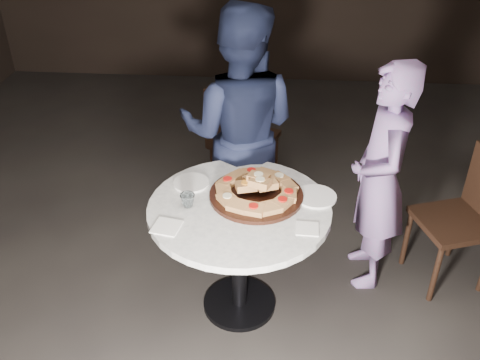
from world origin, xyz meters
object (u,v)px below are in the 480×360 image
object	(u,v)px
serving_board	(256,195)
diner_teal	(379,179)
water_glass	(188,200)
diner_navy	(239,131)
table	(239,226)
chair_right	(469,211)
chair_far	(240,136)
focaccia_pile	(257,188)

from	to	relation	value
serving_board	diner_teal	bearing A→B (deg)	20.43
water_glass	diner_teal	world-z (taller)	diner_teal
diner_navy	table	bearing A→B (deg)	99.38
serving_board	chair_right	world-z (taller)	chair_right
chair_right	diner_navy	size ratio (longest dim) A/B	0.53
table	diner_navy	bearing A→B (deg)	94.45
water_glass	chair_right	bearing A→B (deg)	13.99
serving_board	diner_navy	distance (m)	0.62
diner_navy	water_glass	bearing A→B (deg)	78.33
chair_far	chair_right	xyz separation A→B (m)	(1.42, -0.76, -0.04)
diner_navy	diner_teal	size ratio (longest dim) A/B	1.14
table	water_glass	bearing A→B (deg)	-175.52
diner_teal	focaccia_pile	bearing A→B (deg)	-72.76
table	chair_right	distance (m)	1.39
table	diner_navy	distance (m)	0.73
diner_teal	chair_right	bearing A→B (deg)	89.82
focaccia_pile	diner_navy	size ratio (longest dim) A/B	0.28
water_glass	diner_navy	distance (m)	0.75
focaccia_pile	table	bearing A→B (deg)	-132.23
diner_teal	serving_board	bearing A→B (deg)	-72.64
focaccia_pile	chair_far	world-z (taller)	chair_far
table	serving_board	size ratio (longest dim) A/B	2.18
focaccia_pile	water_glass	size ratio (longest dim) A/B	5.74
water_glass	diner_navy	world-z (taller)	diner_navy
chair_right	table	bearing A→B (deg)	-92.58
table	diner_teal	distance (m)	0.86
chair_far	serving_board	bearing A→B (deg)	118.13
serving_board	focaccia_pile	size ratio (longest dim) A/B	1.11
chair_far	diner_teal	distance (m)	1.18
diner_navy	diner_teal	xyz separation A→B (m)	(0.83, -0.35, -0.10)
chair_right	diner_navy	bearing A→B (deg)	-121.38
water_glass	chair_right	xyz separation A→B (m)	(1.60, 0.40, -0.27)
serving_board	diner_navy	size ratio (longest dim) A/B	0.31
table	serving_board	distance (m)	0.19
focaccia_pile	water_glass	bearing A→B (deg)	-162.00
water_glass	diner_navy	xyz separation A→B (m)	(0.21, 0.72, 0.04)
focaccia_pile	chair_right	xyz separation A→B (m)	(1.25, 0.28, -0.29)
water_glass	table	bearing A→B (deg)	4.48
diner_teal	table	bearing A→B (deg)	-68.83
chair_far	diner_navy	xyz separation A→B (m)	(0.03, -0.45, 0.28)
focaccia_pile	diner_teal	world-z (taller)	diner_teal
serving_board	chair_far	bearing A→B (deg)	99.14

